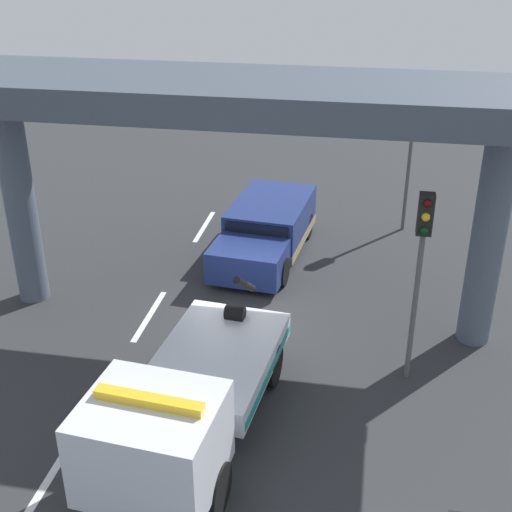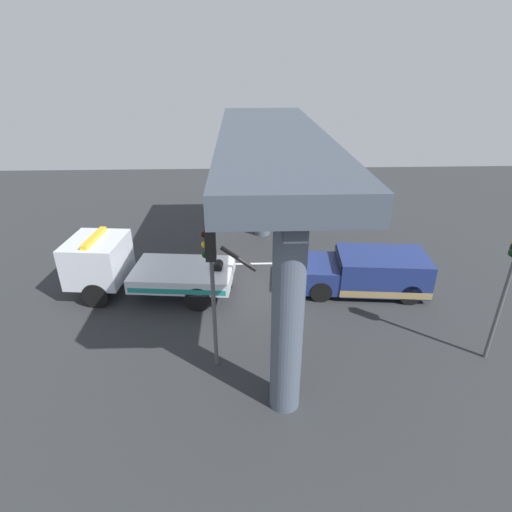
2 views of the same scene
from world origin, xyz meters
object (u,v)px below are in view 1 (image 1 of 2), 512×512
Objects in this scene: towed_van_green at (267,231)px; traffic_light_near at (412,137)px; tow_truck_white at (183,405)px; traffic_light_far at (421,249)px.

towed_van_green is 5.60m from traffic_light_near.
traffic_light_near is (-2.67, 4.27, 2.46)m from towed_van_green.
traffic_light_near reaches higher than tow_truck_white.
traffic_light_far is at bearing 0.00° from traffic_light_near.
tow_truck_white is at bearing -20.13° from traffic_light_near.
traffic_light_near is 0.98× the size of traffic_light_far.
traffic_light_far is at bearing 36.22° from towed_van_green.
tow_truck_white is 1.62× the size of traffic_light_far.
traffic_light_near is at bearing 122.00° from towed_van_green.
towed_van_green is 7.65m from traffic_light_far.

